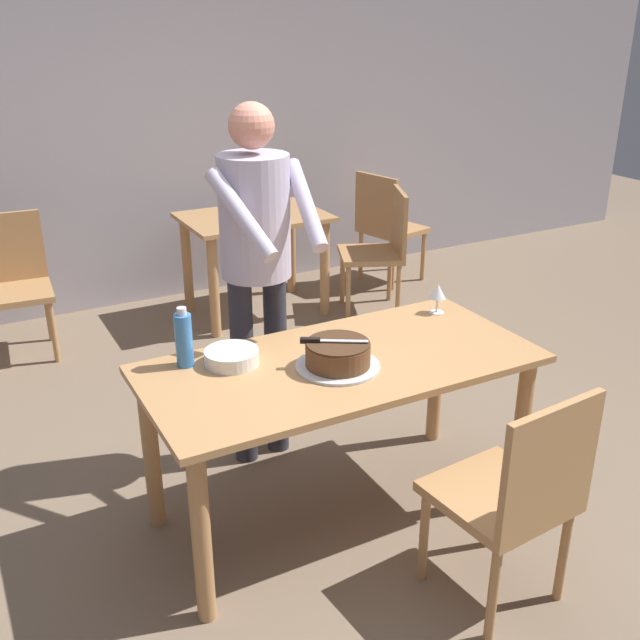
% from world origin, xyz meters
% --- Properties ---
extents(ground_plane, '(14.00, 14.00, 0.00)m').
position_xyz_m(ground_plane, '(0.00, 0.00, 0.00)').
color(ground_plane, '#7A6651').
extents(back_wall, '(10.00, 0.12, 2.70)m').
position_xyz_m(back_wall, '(0.00, 3.06, 1.35)').
color(back_wall, '#ADA8B2').
rests_on(back_wall, ground_plane).
extents(main_dining_table, '(1.62, 0.77, 0.75)m').
position_xyz_m(main_dining_table, '(0.00, 0.00, 0.63)').
color(main_dining_table, tan).
rests_on(main_dining_table, ground_plane).
extents(cake_on_platter, '(0.34, 0.34, 0.11)m').
position_xyz_m(cake_on_platter, '(-0.04, -0.05, 0.80)').
color(cake_on_platter, silver).
rests_on(cake_on_platter, main_dining_table).
extents(cake_knife, '(0.24, 0.16, 0.02)m').
position_xyz_m(cake_knife, '(-0.10, -0.01, 0.87)').
color(cake_knife, silver).
rests_on(cake_knife, cake_on_platter).
extents(plate_stack, '(0.22, 0.22, 0.06)m').
position_xyz_m(plate_stack, '(-0.40, 0.18, 0.78)').
color(plate_stack, white).
rests_on(plate_stack, main_dining_table).
extents(wine_glass_near, '(0.08, 0.08, 0.14)m').
position_xyz_m(wine_glass_near, '(0.66, 0.24, 0.85)').
color(wine_glass_near, silver).
rests_on(wine_glass_near, main_dining_table).
extents(water_bottle, '(0.07, 0.07, 0.25)m').
position_xyz_m(water_bottle, '(-0.57, 0.26, 0.86)').
color(water_bottle, '#387AC6').
rests_on(water_bottle, main_dining_table).
extents(person_cutting_cake, '(0.47, 0.56, 1.72)m').
position_xyz_m(person_cutting_cake, '(-0.10, 0.59, 1.08)').
color(person_cutting_cake, '#2D2D38').
rests_on(person_cutting_cake, ground_plane).
extents(chair_near_side, '(0.48, 0.48, 0.90)m').
position_xyz_m(chair_near_side, '(0.28, -0.76, 0.49)').
color(chair_near_side, tan).
rests_on(chair_near_side, ground_plane).
extents(background_table, '(1.00, 0.70, 0.74)m').
position_xyz_m(background_table, '(0.63, 2.36, 0.58)').
color(background_table, tan).
rests_on(background_table, ground_plane).
extents(background_chair_0, '(0.53, 0.53, 0.90)m').
position_xyz_m(background_chair_0, '(1.84, 2.48, 0.49)').
color(background_chair_0, tan).
rests_on(background_chair_0, ground_plane).
extents(background_chair_1, '(0.47, 0.47, 0.90)m').
position_xyz_m(background_chair_1, '(-0.99, 2.46, 0.49)').
color(background_chair_1, tan).
rests_on(background_chair_1, ground_plane).
extents(background_chair_3, '(0.58, 0.58, 0.90)m').
position_xyz_m(background_chair_3, '(1.47, 1.97, 0.49)').
color(background_chair_3, tan).
rests_on(background_chair_3, ground_plane).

